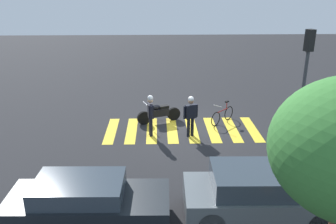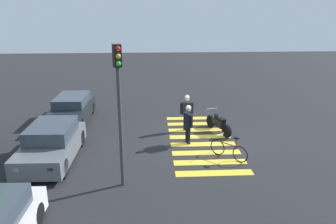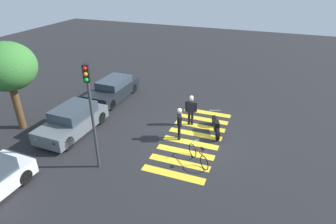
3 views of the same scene
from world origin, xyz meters
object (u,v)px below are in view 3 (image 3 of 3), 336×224
at_px(police_motorcycle, 216,125).
at_px(car_grey_coupe, 73,121).
at_px(officer_on_foot, 191,108).
at_px(officer_by_motorcycle, 179,122).
at_px(traffic_light_pole, 90,103).
at_px(car_black_suv, 113,89).
at_px(leaning_bicycle, 198,156).

relative_size(police_motorcycle, car_grey_coupe, 0.49).
distance_m(officer_on_foot, car_grey_coupe, 6.50).
xyz_separation_m(police_motorcycle, officer_on_foot, (0.37, 1.53, 0.59)).
height_order(officer_by_motorcycle, car_grey_coupe, officer_by_motorcycle).
height_order(officer_on_foot, traffic_light_pole, traffic_light_pole).
xyz_separation_m(officer_by_motorcycle, car_black_suv, (3.31, 5.85, -0.37)).
height_order(car_grey_coupe, car_black_suv, car_grey_coupe).
bearing_deg(car_grey_coupe, car_black_suv, 2.91).
height_order(police_motorcycle, car_grey_coupe, car_grey_coupe).
relative_size(officer_by_motorcycle, car_black_suv, 0.41).
bearing_deg(leaning_bicycle, police_motorcycle, -3.32).
distance_m(police_motorcycle, car_grey_coupe, 7.75).
height_order(police_motorcycle, car_black_suv, car_black_suv).
bearing_deg(leaning_bicycle, officer_on_foot, 22.22).
xyz_separation_m(police_motorcycle, traffic_light_pole, (-4.84, 4.30, 2.74)).
bearing_deg(car_black_suv, traffic_light_pole, -154.90).
bearing_deg(car_grey_coupe, officer_by_motorcycle, -76.35).
xyz_separation_m(police_motorcycle, car_black_suv, (2.00, 7.50, 0.21)).
xyz_separation_m(car_grey_coupe, car_black_suv, (4.67, 0.24, -0.04)).
bearing_deg(police_motorcycle, car_grey_coupe, 110.24).
distance_m(leaning_bicycle, car_grey_coupe, 7.11).
relative_size(police_motorcycle, officer_by_motorcycle, 1.14).
relative_size(leaning_bicycle, officer_by_motorcycle, 0.71).
bearing_deg(traffic_light_pole, officer_by_motorcycle, -36.88).
relative_size(officer_on_foot, officer_by_motorcycle, 1.01).
bearing_deg(car_black_suv, car_grey_coupe, -177.09).
bearing_deg(officer_on_foot, car_black_suv, 74.79).
distance_m(police_motorcycle, officer_on_foot, 1.68).
bearing_deg(police_motorcycle, car_black_suv, 75.10).
distance_m(officer_on_foot, car_black_suv, 6.20).
bearing_deg(officer_on_foot, officer_by_motorcycle, 175.82).
distance_m(car_grey_coupe, car_black_suv, 4.68).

